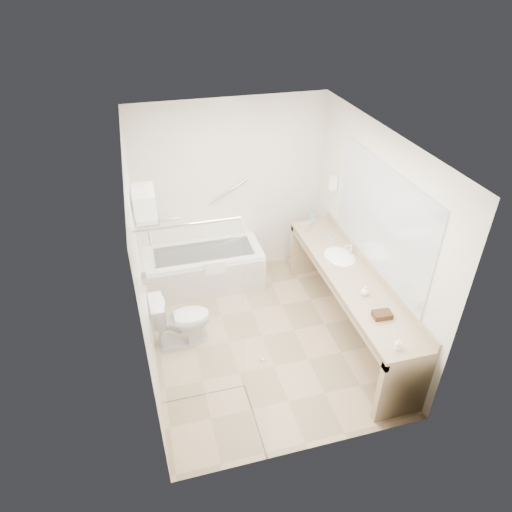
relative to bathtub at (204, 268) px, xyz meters
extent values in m
plane|color=tan|center=(0.50, -1.24, -0.28)|extent=(3.20, 3.20, 0.00)
cube|color=white|center=(0.50, -1.24, 2.22)|extent=(2.60, 3.20, 0.10)
cube|color=silver|center=(0.50, 0.36, 0.97)|extent=(2.60, 0.10, 2.50)
cube|color=silver|center=(0.50, -2.84, 0.97)|extent=(2.60, 0.10, 2.50)
cube|color=silver|center=(-0.80, -1.24, 0.97)|extent=(0.10, 3.20, 2.50)
cube|color=silver|center=(1.80, -1.24, 0.97)|extent=(0.10, 3.20, 2.50)
cube|color=white|center=(0.00, 0.01, 0.00)|extent=(1.60, 0.70, 0.55)
cube|color=beige|center=(0.00, -0.35, -0.03)|extent=(1.60, 0.02, 0.50)
cube|color=white|center=(0.10, -0.34, 0.22)|extent=(0.28, 0.06, 0.18)
cylinder|color=silver|center=(-0.45, 0.32, 0.67)|extent=(0.40, 0.03, 0.03)
cylinder|color=silver|center=(0.45, 0.32, 0.97)|extent=(0.53, 0.03, 0.33)
cube|color=silver|center=(-0.35, -1.94, 0.77)|extent=(0.90, 0.01, 2.10)
cube|color=silver|center=(0.10, -2.39, 0.77)|extent=(0.02, 0.90, 2.10)
cylinder|color=silver|center=(-0.35, -1.94, 1.82)|extent=(0.90, 0.02, 0.02)
sphere|color=silver|center=(0.13, -2.54, 0.72)|extent=(0.05, 0.05, 0.05)
cylinder|color=silver|center=(-0.75, -2.39, 1.67)|extent=(0.04, 0.10, 0.10)
cube|color=silver|center=(-0.67, -0.89, 1.42)|extent=(0.24, 0.55, 0.02)
cylinder|color=silver|center=(-0.67, -0.89, 1.20)|extent=(0.02, 0.55, 0.02)
cube|color=white|center=(-0.67, -0.89, 1.04)|extent=(0.03, 0.42, 0.32)
cube|color=white|center=(-0.67, -0.89, 1.48)|extent=(0.22, 0.40, 0.08)
cube|color=white|center=(-0.67, -0.89, 1.57)|extent=(0.22, 0.40, 0.08)
cube|color=white|center=(-0.67, -0.89, 1.65)|extent=(0.22, 0.40, 0.08)
cube|color=tan|center=(1.52, -1.39, 0.55)|extent=(0.55, 2.70, 0.05)
cube|color=tan|center=(1.78, -1.39, 0.62)|extent=(0.03, 2.70, 0.10)
cube|color=tan|center=(1.27, -1.39, 0.49)|extent=(0.04, 2.70, 0.08)
cube|color=tan|center=(1.52, -2.70, 0.12)|extent=(0.55, 0.08, 0.80)
cube|color=tan|center=(1.52, -0.08, 0.12)|extent=(0.55, 0.08, 0.80)
ellipsoid|color=white|center=(1.55, -0.99, 0.54)|extent=(0.40, 0.52, 0.14)
cylinder|color=silver|center=(1.70, -0.99, 0.65)|extent=(0.03, 0.03, 0.14)
cube|color=#B8BEC5|center=(1.79, -1.39, 1.27)|extent=(0.02, 2.00, 1.20)
cube|color=white|center=(1.75, -0.19, 1.17)|extent=(0.08, 0.10, 0.18)
imported|color=white|center=(-0.45, -1.07, 0.07)|extent=(0.71, 0.41, 0.69)
cube|color=#452F18|center=(1.51, -2.15, 0.61)|extent=(0.20, 0.14, 0.06)
imported|color=white|center=(1.43, -2.59, 0.60)|extent=(0.06, 0.13, 0.06)
imported|color=white|center=(1.50, -1.76, 0.62)|extent=(0.10, 0.12, 0.09)
cylinder|color=silver|center=(1.40, -0.36, 0.67)|extent=(0.07, 0.07, 0.19)
cylinder|color=blue|center=(1.40, -0.36, 0.78)|extent=(0.04, 0.04, 0.03)
cylinder|color=silver|center=(1.52, -0.78, 0.66)|extent=(0.06, 0.06, 0.17)
cylinder|color=blue|center=(1.52, -0.78, 0.76)|extent=(0.03, 0.03, 0.03)
cylinder|color=silver|center=(1.51, -0.16, 0.67)|extent=(0.07, 0.07, 0.19)
cylinder|color=blue|center=(1.51, -0.16, 0.78)|extent=(0.04, 0.04, 0.03)
cylinder|color=silver|center=(1.46, -0.22, 0.62)|extent=(0.06, 0.06, 0.08)
cylinder|color=silver|center=(1.37, -0.30, 0.62)|extent=(0.09, 0.09, 0.10)
camera|label=1|loc=(-0.65, -5.23, 3.69)|focal=32.00mm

